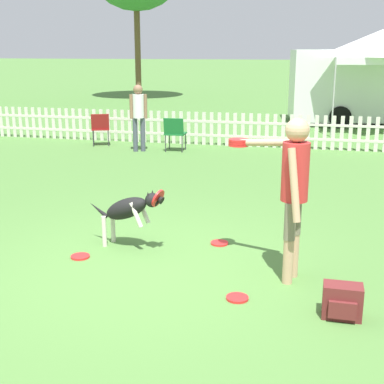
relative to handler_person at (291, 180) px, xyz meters
name	(u,v)px	position (x,y,z in m)	size (l,w,h in m)	color
ground_plane	(148,270)	(-1.53, -0.13, -1.09)	(240.00, 240.00, 0.00)	#4C7A38
handler_person	(291,180)	(0.00, 0.00, 0.00)	(0.93, 0.84, 1.73)	tan
leaping_dog	(129,209)	(-1.95, 0.46, -0.58)	(1.09, 0.44, 0.81)	black
frisbee_near_handler	(237,298)	(-0.44, -0.62, -1.08)	(0.22, 0.22, 0.02)	red
frisbee_near_dog	(80,256)	(-2.42, 0.03, -1.08)	(0.22, 0.22, 0.02)	red
frisbee_midfield	(219,243)	(-0.90, 0.86, -1.08)	(0.22, 0.22, 0.02)	red
backpack_on_grass	(342,302)	(0.55, -0.76, -0.94)	(0.35, 0.25, 0.32)	maroon
picket_fence	(247,130)	(-1.53, 7.91, -0.67)	(19.69, 0.04, 0.84)	silver
folding_chair_blue_left	(175,131)	(-3.11, 6.84, -0.61)	(0.50, 0.51, 0.82)	#333338
folding_chair_center	(100,126)	(-5.16, 7.17, -0.60)	(0.59, 0.60, 0.82)	#333338
canopy_tent_main	(381,47)	(1.83, 11.25, 1.35)	(2.56, 2.56, 2.93)	#B2B2B2
spectator_standing	(138,112)	(-3.95, 6.66, -0.14)	(0.40, 0.27, 1.58)	#474C5B
equipment_trailer	(351,85)	(1.16, 13.05, 0.16)	(4.75, 2.85, 2.37)	white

